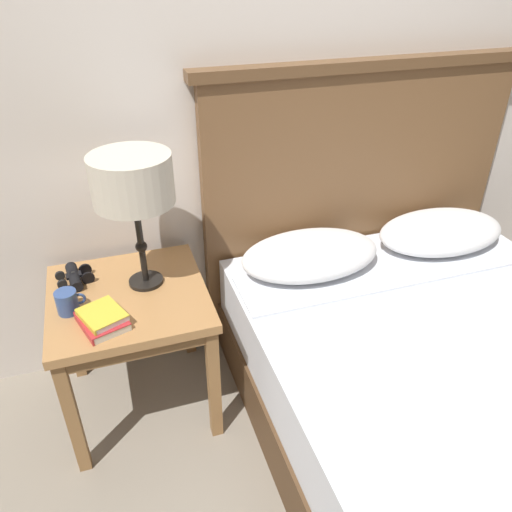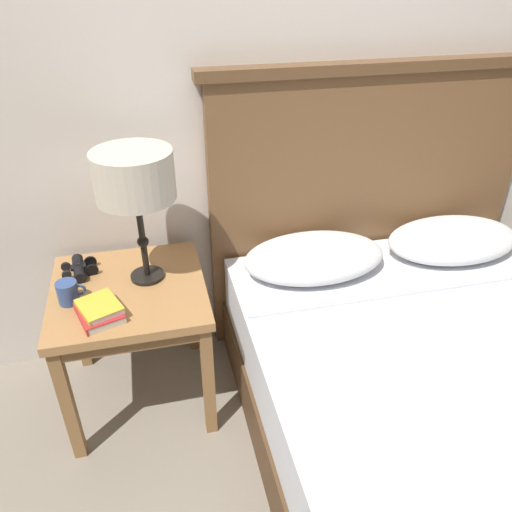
% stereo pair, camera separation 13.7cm
% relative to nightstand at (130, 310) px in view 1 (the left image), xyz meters
% --- Properties ---
extents(ground_plane, '(20.00, 20.00, 0.00)m').
position_rel_nightstand_xyz_m(ground_plane, '(0.49, -0.54, -0.49)').
color(ground_plane, gray).
rests_on(ground_plane, ground).
extents(wall_back, '(8.00, 0.06, 2.60)m').
position_rel_nightstand_xyz_m(wall_back, '(0.49, 0.36, 0.81)').
color(wall_back, silver).
rests_on(wall_back, ground_plane).
extents(nightstand, '(0.58, 0.58, 0.57)m').
position_rel_nightstand_xyz_m(nightstand, '(0.00, 0.00, 0.00)').
color(nightstand, '#AD7A47').
rests_on(nightstand, ground_plane).
extents(bed, '(1.52, 2.00, 1.29)m').
position_rel_nightstand_xyz_m(bed, '(1.09, -0.59, -0.20)').
color(bed, '#4E3520').
rests_on(bed, ground_plane).
extents(table_lamp, '(0.28, 0.28, 0.51)m').
position_rel_nightstand_xyz_m(table_lamp, '(0.08, 0.05, 0.49)').
color(table_lamp, black).
rests_on(table_lamp, nightstand).
extents(book_on_nightstand, '(0.19, 0.21, 0.03)m').
position_rel_nightstand_xyz_m(book_on_nightstand, '(-0.10, -0.16, 0.09)').
color(book_on_nightstand, silver).
rests_on(book_on_nightstand, nightstand).
extents(book_stacked_on_top, '(0.18, 0.19, 0.02)m').
position_rel_nightstand_xyz_m(book_stacked_on_top, '(-0.10, -0.15, 0.12)').
color(book_stacked_on_top, silver).
rests_on(book_stacked_on_top, book_on_nightstand).
extents(binoculars_pair, '(0.15, 0.16, 0.05)m').
position_rel_nightstand_xyz_m(binoculars_pair, '(-0.18, 0.14, 0.10)').
color(binoculars_pair, black).
rests_on(binoculars_pair, nightstand).
extents(coffee_mug, '(0.10, 0.08, 0.08)m').
position_rel_nightstand_xyz_m(coffee_mug, '(-0.20, -0.05, 0.12)').
color(coffee_mug, '#334C84').
rests_on(coffee_mug, nightstand).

